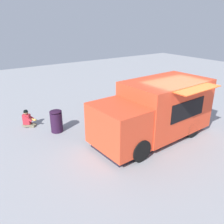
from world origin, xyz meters
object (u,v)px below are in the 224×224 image
(food_truck, at_px, (155,112))
(planter_flowering_far, at_px, (168,87))
(trash_bin, at_px, (56,121))
(person_customer, at_px, (28,120))

(food_truck, xyz_separation_m, planter_flowering_far, (-4.38, 5.68, -0.80))
(food_truck, bearing_deg, trash_bin, -131.19)
(planter_flowering_far, height_order, trash_bin, trash_bin)
(planter_flowering_far, relative_size, trash_bin, 0.62)
(food_truck, height_order, planter_flowering_far, food_truck)
(trash_bin, bearing_deg, person_customer, -145.03)
(person_customer, distance_m, planter_flowering_far, 9.83)
(planter_flowering_far, bearing_deg, person_customer, -88.64)
(food_truck, bearing_deg, planter_flowering_far, 127.64)
(person_customer, bearing_deg, trash_bin, 34.97)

